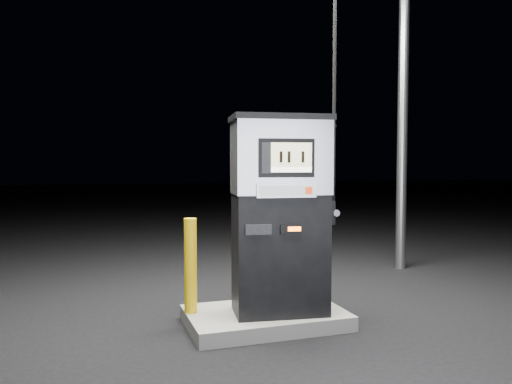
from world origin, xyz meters
name	(u,v)px	position (x,y,z in m)	size (l,w,h in m)	color
ground	(265,325)	(0.00, 0.00, 0.00)	(80.00, 80.00, 0.00)	black
pump_island	(265,318)	(0.00, 0.00, 0.07)	(1.60, 1.00, 0.15)	slate
fuel_dispenser	(280,212)	(0.12, -0.10, 1.17)	(1.14, 0.72, 4.13)	black
bollard_left	(190,266)	(-0.74, 0.19, 0.63)	(0.13, 0.13, 0.96)	yellow
bollard_right	(314,259)	(0.60, 0.11, 0.63)	(0.13, 0.13, 0.96)	yellow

